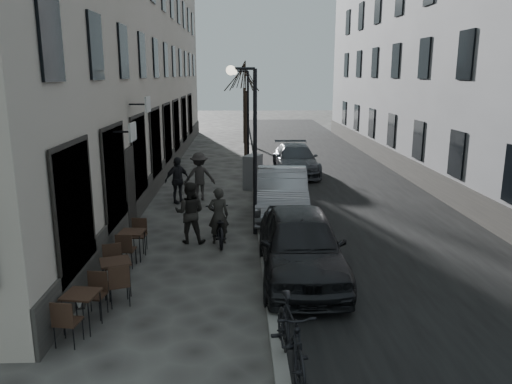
{
  "coord_description": "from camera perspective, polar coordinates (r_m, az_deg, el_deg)",
  "views": [
    {
      "loc": [
        -0.46,
        -8.8,
        4.84
      ],
      "look_at": [
        -0.04,
        4.05,
        1.8
      ],
      "focal_mm": 35.0,
      "sensor_mm": 36.0,
      "label": 1
    }
  ],
  "objects": [
    {
      "name": "pedestrian_far",
      "position": [
        19.27,
        -8.98,
        1.34
      ],
      "size": [
        1.1,
        0.99,
        1.79
      ],
      "primitive_type": "imported",
      "rotation": [
        0.0,
        0.0,
        0.66
      ],
      "color": "black",
      "rests_on": "ground"
    },
    {
      "name": "car_near",
      "position": [
        12.17,
        5.14,
        -5.96
      ],
      "size": [
        2.03,
        4.92,
        1.67
      ],
      "primitive_type": "imported",
      "rotation": [
        0.0,
        0.0,
        -0.01
      ],
      "color": "black",
      "rests_on": "ground"
    },
    {
      "name": "bistro_set_b",
      "position": [
        11.75,
        -15.71,
        -8.98
      ],
      "size": [
        0.93,
        1.64,
        0.94
      ],
      "rotation": [
        0.0,
        0.0,
        0.33
      ],
      "color": "black",
      "rests_on": "ground"
    },
    {
      "name": "streetlamp_near",
      "position": [
        14.89,
        -0.77,
        6.84
      ],
      "size": [
        0.9,
        0.28,
        5.09
      ],
      "color": "black",
      "rests_on": "ground"
    },
    {
      "name": "building_right",
      "position": [
        27.37,
        20.65,
        19.14
      ],
      "size": [
        4.0,
        35.0,
        16.0
      ],
      "primitive_type": "cube",
      "color": "slate",
      "rests_on": "ground"
    },
    {
      "name": "kerb",
      "position": [
        25.26,
        -0.36,
        2.41
      ],
      "size": [
        0.25,
        60.0,
        0.12
      ],
      "primitive_type": "cube",
      "color": "gray",
      "rests_on": "ground"
    },
    {
      "name": "bicycle",
      "position": [
        14.64,
        -4.3,
        -3.93
      ],
      "size": [
        0.91,
        2.01,
        1.02
      ],
      "primitive_type": "imported",
      "rotation": [
        0.0,
        0.0,
        3.27
      ],
      "color": "black",
      "rests_on": "ground"
    },
    {
      "name": "utility_cabinet",
      "position": [
        21.52,
        -0.36,
        2.31
      ],
      "size": [
        0.9,
        1.11,
        1.46
      ],
      "primitive_type": "cube",
      "rotation": [
        0.0,
        0.0,
        -0.43
      ],
      "color": "slate",
      "rests_on": "ground"
    },
    {
      "name": "building_left",
      "position": [
        26.09,
        -15.05,
        19.84
      ],
      "size": [
        4.0,
        35.0,
        16.0
      ],
      "primitive_type": "cube",
      "color": "#ADA191",
      "rests_on": "ground"
    },
    {
      "name": "sign_board",
      "position": [
        11.56,
        -19.93,
        -10.05
      ],
      "size": [
        0.44,
        0.63,
        1.02
      ],
      "rotation": [
        0.0,
        0.0,
        0.16
      ],
      "color": "black",
      "rests_on": "ground"
    },
    {
      "name": "pedestrian_near",
      "position": [
        14.67,
        -7.57,
        -2.34
      ],
      "size": [
        0.95,
        0.77,
        1.82
      ],
      "primitive_type": "imported",
      "rotation": [
        0.0,
        0.0,
        3.05
      ],
      "color": "black",
      "rests_on": "ground"
    },
    {
      "name": "car_far",
      "position": [
        24.81,
        4.53,
        3.72
      ],
      "size": [
        2.08,
        5.0,
        1.44
      ],
      "primitive_type": "imported",
      "rotation": [
        0.0,
        0.0,
        0.01
      ],
      "color": "#3A3E44",
      "rests_on": "ground"
    },
    {
      "name": "pedestrian_mid",
      "position": [
        19.64,
        -6.49,
        1.78
      ],
      "size": [
        1.31,
        0.88,
        1.89
      ],
      "primitive_type": "imported",
      "rotation": [
        0.0,
        0.0,
        3.3
      ],
      "color": "#2E2A28",
      "rests_on": "ground"
    },
    {
      "name": "road",
      "position": [
        25.63,
        7.83,
        2.31
      ],
      "size": [
        7.3,
        60.0,
        0.0
      ],
      "primitive_type": "cube",
      "color": "black",
      "rests_on": "ground"
    },
    {
      "name": "moped",
      "position": [
        8.53,
        3.96,
        -16.22
      ],
      "size": [
        0.82,
        2.18,
        1.28
      ],
      "primitive_type": "imported",
      "rotation": [
        0.0,
        0.0,
        0.1
      ],
      "color": "black",
      "rests_on": "ground"
    },
    {
      "name": "streetlamp_far",
      "position": [
        26.85,
        -1.29,
        9.73
      ],
      "size": [
        0.9,
        0.28,
        5.09
      ],
      "color": "black",
      "rests_on": "ground"
    },
    {
      "name": "cyclist_rider",
      "position": [
        14.55,
        -4.32,
        -2.71
      ],
      "size": [
        0.65,
        0.47,
        1.67
      ],
      "primitive_type": "imported",
      "rotation": [
        0.0,
        0.0,
        3.27
      ],
      "color": "black",
      "rests_on": "ground"
    },
    {
      "name": "ground",
      "position": [
        10.05,
        1.01,
        -15.48
      ],
      "size": [
        120.0,
        120.0,
        0.0
      ],
      "primitive_type": "plane",
      "color": "#34312F",
      "rests_on": "ground"
    },
    {
      "name": "bistro_set_a",
      "position": [
        10.42,
        -19.27,
        -12.34
      ],
      "size": [
        0.71,
        1.57,
        0.9
      ],
      "rotation": [
        0.0,
        0.0,
        -0.16
      ],
      "color": "black",
      "rests_on": "ground"
    },
    {
      "name": "tree_far",
      "position": [
        35.8,
        -1.35,
        13.03
      ],
      "size": [
        2.4,
        2.4,
        5.7
      ],
      "color": "black",
      "rests_on": "ground"
    },
    {
      "name": "tree_near",
      "position": [
        29.8,
        -1.23,
        12.97
      ],
      "size": [
        2.4,
        2.4,
        5.7
      ],
      "color": "black",
      "rests_on": "ground"
    },
    {
      "name": "bistro_set_c",
      "position": [
        13.79,
        -13.94,
        -5.57
      ],
      "size": [
        0.67,
        1.57,
        0.91
      ],
      "rotation": [
        0.0,
        0.0,
        -0.07
      ],
      "color": "black",
      "rests_on": "ground"
    },
    {
      "name": "car_mid",
      "position": [
        17.41,
        2.97,
        -0.08
      ],
      "size": [
        2.06,
        5.04,
        1.63
      ],
      "primitive_type": "imported",
      "rotation": [
        0.0,
        0.0,
        -0.07
      ],
      "color": "gray",
      "rests_on": "ground"
    }
  ]
}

